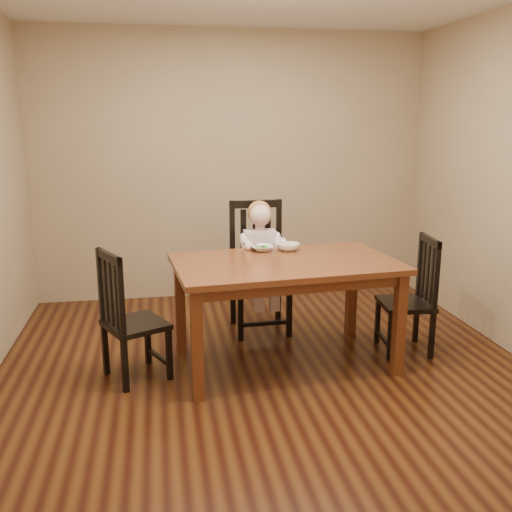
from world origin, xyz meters
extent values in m
cube|color=#49270F|center=(0.00, 0.00, 0.00)|extent=(4.00, 4.00, 0.01)
cube|color=#91795C|center=(0.00, 2.00, 1.35)|extent=(4.00, 0.01, 2.70)
cube|color=#91795C|center=(0.00, -2.00, 1.35)|extent=(4.00, 0.01, 2.70)
cube|color=#4B1F11|center=(0.16, 0.15, 0.79)|extent=(1.71, 1.13, 0.04)
cube|color=#4B1F11|center=(0.16, 0.15, 0.73)|extent=(1.57, 0.98, 0.09)
cube|color=#4B1F11|center=(-0.54, -0.33, 0.39)|extent=(0.08, 0.08, 0.77)
cube|color=#4B1F11|center=(0.93, -0.19, 0.39)|extent=(0.08, 0.08, 0.77)
cube|color=#4B1F11|center=(-0.62, 0.49, 0.39)|extent=(0.08, 0.08, 0.77)
cube|color=#4B1F11|center=(0.85, 0.63, 0.39)|extent=(0.08, 0.08, 0.77)
cube|color=black|center=(0.10, 0.87, 0.48)|extent=(0.50, 0.48, 0.04)
cube|color=black|center=(0.30, 1.08, 0.23)|extent=(0.05, 0.05, 0.46)
cube|color=black|center=(-0.12, 1.07, 0.23)|extent=(0.05, 0.05, 0.46)
cube|color=black|center=(0.32, 0.68, 0.23)|extent=(0.05, 0.05, 0.46)
cube|color=black|center=(-0.11, 0.66, 0.23)|extent=(0.05, 0.05, 0.46)
cube|color=black|center=(0.30, 1.08, 0.82)|extent=(0.05, 0.05, 0.64)
cube|color=black|center=(-0.12, 1.07, 0.82)|extent=(0.05, 0.05, 0.64)
cube|color=black|center=(0.09, 1.07, 1.10)|extent=(0.47, 0.05, 0.07)
cube|color=black|center=(0.20, 1.08, 0.79)|extent=(0.05, 0.02, 0.55)
cube|color=black|center=(0.09, 1.07, 0.79)|extent=(0.05, 0.02, 0.55)
cube|color=black|center=(-0.02, 1.07, 0.79)|extent=(0.05, 0.02, 0.55)
cube|color=black|center=(-0.95, 0.09, 0.40)|extent=(0.53, 0.54, 0.04)
cube|color=black|center=(-1.18, 0.18, 0.19)|extent=(0.05, 0.05, 0.38)
cube|color=black|center=(-1.02, -0.14, 0.19)|extent=(0.05, 0.05, 0.38)
cube|color=black|center=(-0.88, 0.33, 0.19)|extent=(0.05, 0.05, 0.38)
cube|color=black|center=(-0.72, 0.01, 0.19)|extent=(0.05, 0.05, 0.38)
cube|color=black|center=(-1.18, 0.18, 0.69)|extent=(0.05, 0.05, 0.53)
cube|color=black|center=(-1.02, -0.14, 0.69)|extent=(0.05, 0.05, 0.53)
cube|color=black|center=(-1.10, 0.02, 0.93)|extent=(0.20, 0.37, 0.06)
cube|color=black|center=(-1.14, 0.10, 0.66)|extent=(0.04, 0.05, 0.46)
cube|color=black|center=(-1.10, 0.02, 0.66)|extent=(0.04, 0.05, 0.46)
cube|color=black|center=(-1.06, -0.06, 0.66)|extent=(0.04, 0.05, 0.46)
cube|color=black|center=(1.16, 0.22, 0.40)|extent=(0.42, 0.44, 0.04)
cube|color=black|center=(1.31, 0.03, 0.19)|extent=(0.04, 0.04, 0.38)
cube|color=black|center=(1.34, 0.38, 0.19)|extent=(0.04, 0.04, 0.38)
cube|color=black|center=(0.98, 0.06, 0.19)|extent=(0.04, 0.04, 0.38)
cube|color=black|center=(1.01, 0.41, 0.19)|extent=(0.04, 0.04, 0.38)
cube|color=black|center=(1.31, 0.03, 0.68)|extent=(0.04, 0.04, 0.52)
cube|color=black|center=(1.34, 0.38, 0.68)|extent=(0.04, 0.04, 0.52)
cube|color=black|center=(1.33, 0.21, 0.91)|extent=(0.07, 0.39, 0.06)
cube|color=black|center=(1.32, 0.11, 0.65)|extent=(0.02, 0.04, 0.45)
cube|color=black|center=(1.33, 0.21, 0.65)|extent=(0.02, 0.04, 0.45)
cube|color=black|center=(1.34, 0.30, 0.65)|extent=(0.02, 0.04, 0.45)
imported|color=silver|center=(0.05, 0.49, 0.84)|extent=(0.18, 0.18, 0.04)
imported|color=silver|center=(0.25, 0.47, 0.84)|extent=(0.19, 0.19, 0.06)
cube|color=silver|center=(0.01, 0.47, 0.86)|extent=(0.11, 0.07, 0.05)
cube|color=silver|center=(0.01, 0.47, 0.85)|extent=(0.04, 0.04, 0.01)
camera|label=1|loc=(-0.75, -3.85, 1.84)|focal=40.00mm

